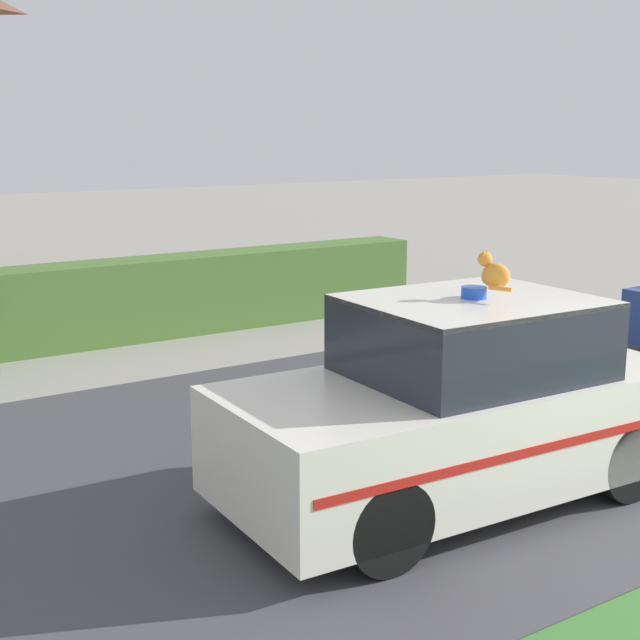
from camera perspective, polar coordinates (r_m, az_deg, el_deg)
name	(u,v)px	position (r m, az deg, el deg)	size (l,w,h in m)	color
road_strip	(415,432)	(8.97, 6.13, -7.12)	(28.00, 6.40, 0.01)	#424247
garden_hedge	(133,300)	(12.98, -11.88, 1.29)	(9.37, 0.75, 1.14)	#4C7233
police_car	(459,407)	(7.23, 8.86, -5.49)	(3.88, 1.85, 1.73)	black
cat	(493,273)	(7.03, 11.04, 2.98)	(0.23, 0.35, 0.29)	orange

